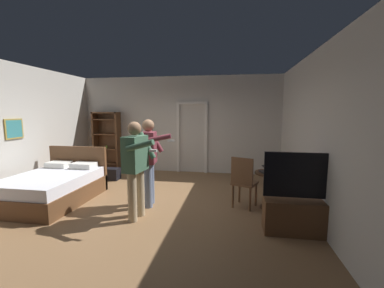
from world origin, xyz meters
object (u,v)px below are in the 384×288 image
Objects in this scene: person_blue_shirt at (136,163)px; suitcase_dark at (110,174)px; person_striped_shirt at (149,157)px; bottle_on_table at (279,168)px; laptop at (270,170)px; bookshelf at (107,139)px; side_table at (270,184)px; tv_flatscreen at (302,210)px; wooden_chair at (243,180)px; bed at (54,186)px.

person_blue_shirt reaches higher than suitcase_dark.
suitcase_dark is (-1.71, 1.61, -0.82)m from person_striped_shirt.
person_striped_shirt is at bearing 88.31° from person_blue_shirt.
bottle_on_table is at bearing 3.52° from person_striped_shirt.
laptop is 0.25× the size of person_striped_shirt.
bookshelf is 4.00m from person_blue_shirt.
side_table is 0.38m from bottle_on_table.
tv_flatscreen is 1.00m from bottle_on_table.
suitcase_dark is (-1.69, 2.23, -0.82)m from person_blue_shirt.
wooden_chair is (-0.84, 0.88, 0.18)m from tv_flatscreen.
bookshelf reaches higher than side_table.
person_striped_shirt is at bearing -174.28° from side_table.
person_blue_shirt is at bearing -14.88° from bed.
bookshelf is 5.21m from laptop.
tv_flatscreen is at bearing -15.27° from person_striped_shirt.
wooden_chair is 3.81m from suitcase_dark.
person_blue_shirt is (-2.31, -0.86, 0.51)m from side_table.
tv_flatscreen is at bearing -28.81° from suitcase_dark.
side_table is 1.32× the size of suitcase_dark.
side_table is at bearing 5.72° from person_striped_shirt.
side_table is at bearing -19.63° from suitcase_dark.
wooden_chair is 1.87× the size of suitcase_dark.
person_blue_shirt is (-2.45, -0.78, 0.17)m from bottle_on_table.
laptop reaches higher than suitcase_dark.
side_table is at bearing 8.18° from wooden_chair.
suitcase_dark is at bearing -60.64° from bookshelf.
bottle_on_table is 0.69m from wooden_chair.
person_striped_shirt is at bearing -174.97° from wooden_chair.
person_blue_shirt reaches higher than tv_flatscreen.
side_table is at bearing 20.27° from person_blue_shirt.
side_table is at bearing -27.86° from bookshelf.
wooden_chair is at bearing 179.25° from bottle_on_table.
tv_flatscreen is 2.80m from person_striped_shirt.
wooden_chair is at bearing -31.40° from bookshelf.
person_blue_shirt is at bearing -159.73° from side_table.
bed is 4.35m from laptop.
bottle_on_table is 2.45m from person_striped_shirt.
bed is 1.05× the size of bookshelf.
side_table is at bearing 109.80° from tv_flatscreen.
side_table is 2.52m from person_blue_shirt.
bottle_on_table reaches higher than suitcase_dark.
bookshelf is 3.52m from person_striped_shirt.
bed is at bearing -176.97° from bottle_on_table.
side_table is at bearing 68.69° from laptop.
bottle_on_table is at bearing 103.07° from tv_flatscreen.
tv_flatscreen is 1.23m from wooden_chair.
person_blue_shirt is at bearing -53.52° from suitcase_dark.
tv_flatscreen is 2.35× the size of suitcase_dark.
wooden_chair is at bearing -176.34° from laptop.
bed is at bearing -101.76° from suitcase_dark.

